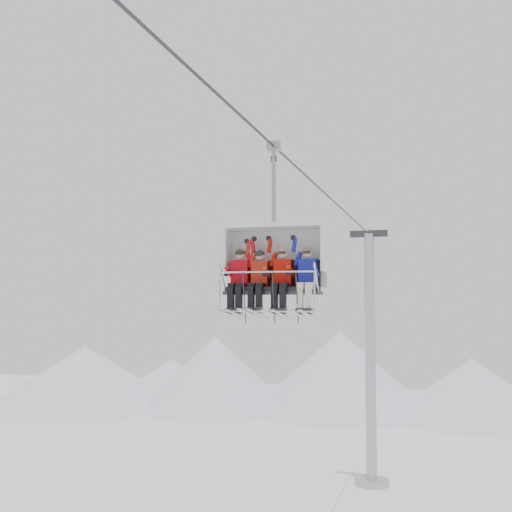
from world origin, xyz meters
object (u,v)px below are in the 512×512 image
(skier_far_left, at_px, (239,278))
(skier_center_left, at_px, (259,279))
(chairlift_carrier, at_px, (275,258))
(lift_tower_right, at_px, (371,374))
(skier_center_right, at_px, (282,278))
(skier_far_right, at_px, (307,277))

(skier_far_left, xyz_separation_m, skier_center_left, (0.48, -0.01, -0.02))
(chairlift_carrier, bearing_deg, lift_tower_right, 90.00)
(skier_far_left, relative_size, skier_center_right, 1.00)
(chairlift_carrier, height_order, skier_far_right, chairlift_carrier)
(skier_center_right, bearing_deg, lift_tower_right, 90.66)
(skier_far_left, xyz_separation_m, skier_far_right, (1.60, 0.00, 0.00))
(skier_far_left, bearing_deg, skier_center_right, 0.00)
(chairlift_carrier, relative_size, skier_center_left, 2.36)
(skier_far_right, bearing_deg, skier_far_left, 180.00)
(skier_center_left, distance_m, skier_far_right, 1.12)
(lift_tower_right, xyz_separation_m, skier_center_left, (-0.31, -20.70, 4.41))
(skier_far_right, bearing_deg, skier_center_right, 180.00)
(skier_center_left, height_order, skier_center_right, skier_center_right)
(skier_far_left, relative_size, skier_far_right, 1.00)
(chairlift_carrier, height_order, skier_center_right, chairlift_carrier)
(lift_tower_right, height_order, chairlift_carrier, lift_tower_right)
(chairlift_carrier, height_order, skier_center_left, chairlift_carrier)
(skier_center_left, xyz_separation_m, skier_center_right, (0.55, 0.01, 0.02))
(skier_center_left, bearing_deg, skier_far_right, 0.27)
(skier_center_left, bearing_deg, lift_tower_right, 89.15)
(lift_tower_right, bearing_deg, skier_center_left, -90.85)
(lift_tower_right, xyz_separation_m, skier_center_right, (0.24, -20.69, 4.43))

